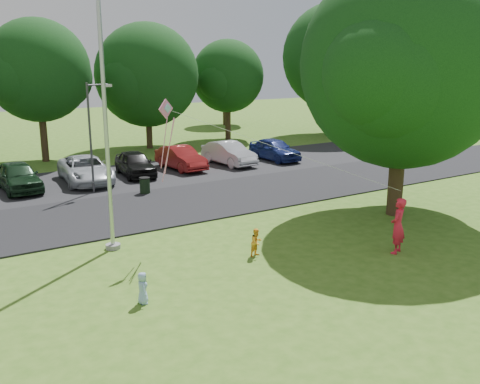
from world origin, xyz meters
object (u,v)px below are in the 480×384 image
woman (398,226)px  child_blue (143,288)px  big_tree (404,69)px  child_yellow (257,242)px  trash_can (145,186)px  kite (172,124)px  flagpole (106,126)px  street_lamp (93,128)px

woman → child_blue: 8.66m
big_tree → child_yellow: big_tree is taller
trash_can → kite: size_ratio=0.13×
woman → child_yellow: (-4.09, 2.25, -0.47)m
child_blue → kite: 5.70m
child_yellow → flagpole: bearing=125.1°
trash_can → kite: kite is taller
child_yellow → child_blue: 4.69m
street_lamp → child_yellow: bearing=-103.5°
flagpole → child_blue: 5.89m
flagpole → trash_can: flagpole is taller
trash_can → woman: (3.95, -11.95, 0.53)m
street_lamp → woman: bearing=-88.9°
trash_can → child_yellow: bearing=-90.9°
woman → flagpole: bearing=-60.5°
street_lamp → big_tree: size_ratio=0.52×
big_tree → woman: big_tree is taller
woman → kite: kite is taller
flagpole → woman: (7.83, -5.44, -3.23)m
street_lamp → trash_can: 3.64m
trash_can → woman: size_ratio=0.44×
flagpole → child_yellow: flagpole is taller
woman → trash_can: bearing=-97.4°
flagpole → woman: bearing=-34.8°
big_tree → child_blue: big_tree is taller
trash_can → child_blue: bearing=-112.9°
kite → woman: bearing=-57.4°
trash_can → woman: 12.59m
trash_can → child_yellow: size_ratio=0.88×
child_blue → child_yellow: bearing=-60.0°
street_lamp → child_yellow: street_lamp is taller
child_blue → trash_can: bearing=-9.1°
street_lamp → child_yellow: size_ratio=5.61×
flagpole → child_yellow: bearing=-40.5°
kite → flagpole: bearing=126.1°
trash_can → woman: woman is taller
street_lamp → trash_can: street_lamp is taller
trash_can → child_blue: (-4.65, -11.01, 0.02)m
child_yellow → child_blue: size_ratio=1.07×
child_blue → kite: bearing=-23.8°
big_tree → kite: size_ratio=1.57×
big_tree → child_yellow: size_ratio=10.85×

